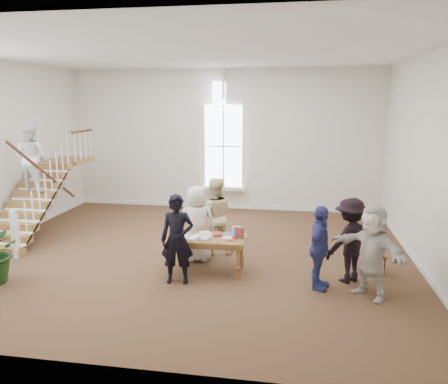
% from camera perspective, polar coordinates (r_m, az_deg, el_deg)
% --- Properties ---
extents(ground, '(10.00, 10.00, 0.00)m').
position_cam_1_polar(ground, '(10.31, -4.14, -7.98)').
color(ground, '#49291C').
rests_on(ground, ground).
extents(room_shell, '(10.49, 10.00, 10.00)m').
position_cam_1_polar(room_shell, '(14.34, -0.10, -0.60)').
color(room_shell, beige).
rests_on(room_shell, ground).
extents(staircase, '(1.10, 4.10, 2.92)m').
position_cam_1_polar(staircase, '(12.29, -23.51, 2.10)').
color(staircase, brown).
rests_on(staircase, ground).
extents(library_table, '(1.58, 0.79, 0.80)m').
position_cam_1_polar(library_table, '(9.05, -2.25, -6.41)').
color(library_table, brown).
rests_on(library_table, ground).
extents(police_officer, '(0.68, 0.49, 1.75)m').
position_cam_1_polar(police_officer, '(8.48, -6.13, -6.17)').
color(police_officer, black).
rests_on(police_officer, ground).
extents(elderly_woman, '(0.94, 0.73, 1.69)m').
position_cam_1_polar(elderly_woman, '(9.63, -3.58, -4.12)').
color(elderly_woman, silver).
rests_on(elderly_woman, ground).
extents(person_yellow, '(1.00, 0.86, 1.78)m').
position_cam_1_polar(person_yellow, '(10.03, -1.27, -3.19)').
color(person_yellow, beige).
rests_on(person_yellow, ground).
extents(woman_cluster_a, '(0.63, 1.01, 1.61)m').
position_cam_1_polar(woman_cluster_a, '(8.37, 12.36, -7.15)').
color(woman_cluster_a, navy).
rests_on(woman_cluster_a, ground).
extents(woman_cluster_b, '(1.23, 1.17, 1.68)m').
position_cam_1_polar(woman_cluster_b, '(8.84, 16.13, -6.09)').
color(woman_cluster_b, black).
rests_on(woman_cluster_b, ground).
extents(woman_cluster_c, '(1.44, 1.52, 1.71)m').
position_cam_1_polar(woman_cluster_c, '(8.27, 18.73, -7.37)').
color(woman_cluster_c, beige).
rests_on(woman_cluster_c, ground).
extents(side_chair, '(0.38, 0.38, 0.86)m').
position_cam_1_polar(side_chair, '(9.59, 19.21, -7.20)').
color(side_chair, '#34180E').
rests_on(side_chair, ground).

